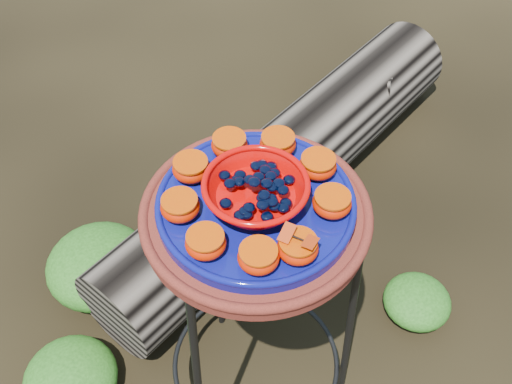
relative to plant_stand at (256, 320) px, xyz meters
name	(u,v)px	position (x,y,z in m)	size (l,w,h in m)	color
plant_stand	(256,320)	(0.00, 0.00, 0.00)	(0.44, 0.44, 0.70)	black
terracotta_saucer	(256,216)	(0.00, 0.00, 0.37)	(0.41, 0.41, 0.03)	#481813
cobalt_plate	(256,206)	(0.00, 0.00, 0.39)	(0.35, 0.35, 0.02)	navy
red_bowl	(256,193)	(0.00, 0.00, 0.43)	(0.17, 0.17, 0.05)	#CC0603
glass_gems	(256,179)	(0.00, 0.00, 0.47)	(0.14, 0.14, 0.02)	black
orange_half_0	(298,248)	(0.01, -0.13, 0.42)	(0.07, 0.07, 0.04)	#AB1600
orange_half_1	(332,203)	(0.11, -0.07, 0.42)	(0.07, 0.07, 0.04)	#AB1600
orange_half_2	(318,166)	(0.13, 0.01, 0.42)	(0.07, 0.07, 0.04)	#AB1600
orange_half_3	(278,144)	(0.09, 0.09, 0.42)	(0.07, 0.07, 0.04)	#AB1600
orange_half_4	(229,145)	(0.01, 0.13, 0.42)	(0.07, 0.07, 0.04)	#AB1600
orange_half_5	(191,169)	(-0.08, 0.11, 0.42)	(0.07, 0.07, 0.04)	#AB1600
orange_half_6	(180,207)	(-0.13, 0.03, 0.42)	(0.07, 0.07, 0.04)	#AB1600
orange_half_7	(206,243)	(-0.12, -0.06, 0.42)	(0.07, 0.07, 0.04)	#AB1600
orange_half_8	(258,257)	(-0.05, -0.12, 0.42)	(0.07, 0.07, 0.04)	#AB1600
butterfly	(298,238)	(0.01, -0.13, 0.45)	(0.07, 0.05, 0.01)	#B72F0A
driftwood_log	(287,164)	(0.39, 0.57, -0.21)	(1.46, 0.38, 0.27)	black
foliage_left	(70,377)	(-0.43, 0.21, -0.29)	(0.24, 0.24, 0.12)	#1A4810
foliage_right	(417,301)	(0.51, 0.01, -0.30)	(0.19, 0.19, 0.10)	#1A4810
foliage_back	(98,264)	(-0.26, 0.50, -0.27)	(0.30, 0.30, 0.15)	#1A4810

